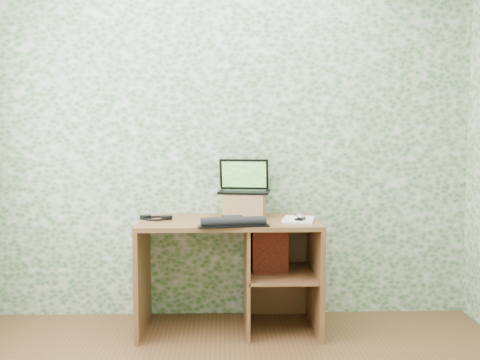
{
  "coord_description": "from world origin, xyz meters",
  "views": [
    {
      "loc": [
        -0.04,
        -2.11,
        1.33
      ],
      "look_at": [
        0.07,
        1.39,
        1.02
      ],
      "focal_mm": 40.0,
      "sensor_mm": 36.0,
      "label": 1
    }
  ],
  "objects_px": {
    "keyboard": "(233,222)",
    "notepad": "(298,220)",
    "desk": "(241,258)",
    "riser": "(244,205)",
    "laptop": "(244,185)"
  },
  "relations": [
    {
      "from": "riser",
      "to": "keyboard",
      "type": "distance_m",
      "value": 0.37
    },
    {
      "from": "desk",
      "to": "notepad",
      "type": "relative_size",
      "value": 4.18
    },
    {
      "from": "desk",
      "to": "notepad",
      "type": "distance_m",
      "value": 0.48
    },
    {
      "from": "desk",
      "to": "laptop",
      "type": "xyz_separation_m",
      "value": [
        0.03,
        0.15,
        0.49
      ]
    },
    {
      "from": "laptop",
      "to": "keyboard",
      "type": "bearing_deg",
      "value": -93.37
    },
    {
      "from": "keyboard",
      "to": "notepad",
      "type": "distance_m",
      "value": 0.47
    },
    {
      "from": "riser",
      "to": "keyboard",
      "type": "relative_size",
      "value": 0.61
    },
    {
      "from": "riser",
      "to": "keyboard",
      "type": "bearing_deg",
      "value": -103.57
    },
    {
      "from": "keyboard",
      "to": "desk",
      "type": "bearing_deg",
      "value": 69.67
    },
    {
      "from": "keyboard",
      "to": "notepad",
      "type": "xyz_separation_m",
      "value": [
        0.44,
        0.16,
        -0.01
      ]
    },
    {
      "from": "desk",
      "to": "laptop",
      "type": "relative_size",
      "value": 3.15
    },
    {
      "from": "desk",
      "to": "keyboard",
      "type": "distance_m",
      "value": 0.38
    },
    {
      "from": "riser",
      "to": "notepad",
      "type": "height_order",
      "value": "riser"
    },
    {
      "from": "keyboard",
      "to": "laptop",
      "type": "bearing_deg",
      "value": 70.28
    },
    {
      "from": "desk",
      "to": "riser",
      "type": "height_order",
      "value": "riser"
    }
  ]
}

